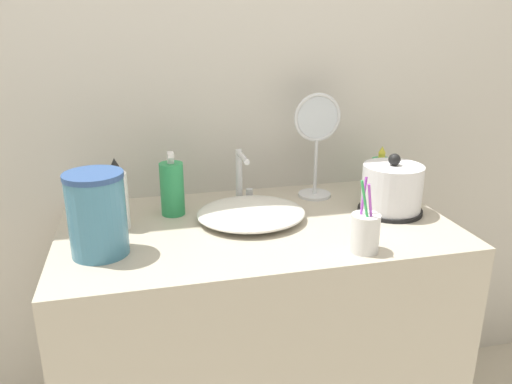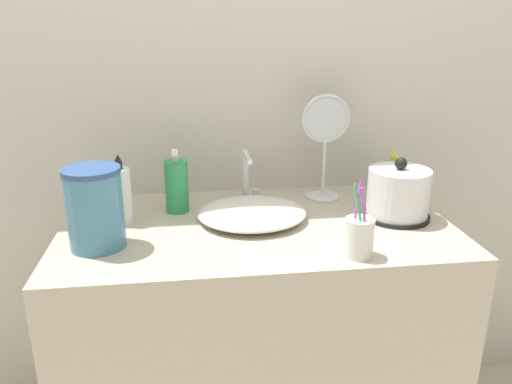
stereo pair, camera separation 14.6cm
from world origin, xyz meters
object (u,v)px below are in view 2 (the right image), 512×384
object	(u,v)px
electric_kettle	(398,195)
toothbrush_cup	(359,237)
shampoo_bottle	(121,195)
faucet	(248,174)
water_pitcher	(95,208)
vanity_mirror	(325,140)
lotion_bottle	(177,186)
mouthwash_bottle	(391,179)

from	to	relation	value
electric_kettle	toothbrush_cup	size ratio (longest dim) A/B	1.01
toothbrush_cup	shampoo_bottle	world-z (taller)	shampoo_bottle
faucet	water_pitcher	xyz separation A→B (m)	(-0.44, -0.29, 0.01)
shampoo_bottle	vanity_mirror	bearing A→B (deg)	11.61
shampoo_bottle	toothbrush_cup	bearing A→B (deg)	-26.37
toothbrush_cup	vanity_mirror	distance (m)	0.47
electric_kettle	lotion_bottle	bearing A→B (deg)	167.79
mouthwash_bottle	water_pitcher	size ratio (longest dim) A/B	0.78
toothbrush_cup	lotion_bottle	xyz separation A→B (m)	(-0.47, 0.39, 0.03)
toothbrush_cup	vanity_mirror	xyz separation A→B (m)	(0.02, 0.44, 0.15)
lotion_bottle	water_pitcher	size ratio (longest dim) A/B	0.92
shampoo_bottle	vanity_mirror	distance (m)	0.67
electric_kettle	toothbrush_cup	xyz separation A→B (m)	(-0.20, -0.24, -0.02)
faucet	electric_kettle	world-z (taller)	electric_kettle
toothbrush_cup	shampoo_bottle	bearing A→B (deg)	153.63
shampoo_bottle	vanity_mirror	world-z (taller)	vanity_mirror
vanity_mirror	electric_kettle	bearing A→B (deg)	-48.38
toothbrush_cup	mouthwash_bottle	world-z (taller)	toothbrush_cup
mouthwash_bottle	water_pitcher	xyz separation A→B (m)	(-0.92, -0.27, 0.04)
faucet	toothbrush_cup	xyz separation A→B (m)	(0.23, -0.44, -0.05)
electric_kettle	vanity_mirror	xyz separation A→B (m)	(-0.18, 0.20, 0.13)
electric_kettle	shampoo_bottle	xyz separation A→B (m)	(-0.83, 0.07, 0.02)
shampoo_bottle	water_pitcher	xyz separation A→B (m)	(-0.05, -0.16, 0.02)
shampoo_bottle	water_pitcher	bearing A→B (deg)	-105.70
toothbrush_cup	vanity_mirror	size ratio (longest dim) A/B	0.56
lotion_bottle	vanity_mirror	distance (m)	0.51
lotion_bottle	shampoo_bottle	size ratio (longest dim) A/B	0.95
shampoo_bottle	mouthwash_bottle	size ratio (longest dim) A/B	1.24
toothbrush_cup	water_pitcher	distance (m)	0.69
mouthwash_bottle	water_pitcher	world-z (taller)	water_pitcher
water_pitcher	faucet	bearing A→B (deg)	33.63
mouthwash_bottle	vanity_mirror	xyz separation A→B (m)	(-0.23, 0.03, 0.14)
electric_kettle	toothbrush_cup	bearing A→B (deg)	-129.95
toothbrush_cup	faucet	bearing A→B (deg)	118.21
electric_kettle	faucet	bearing A→B (deg)	155.86
shampoo_bottle	electric_kettle	bearing A→B (deg)	-4.73
faucet	toothbrush_cup	bearing A→B (deg)	-61.79
toothbrush_cup	mouthwash_bottle	bearing A→B (deg)	58.80
mouthwash_bottle	vanity_mirror	distance (m)	0.27
electric_kettle	toothbrush_cup	world-z (taller)	toothbrush_cup
faucet	shampoo_bottle	size ratio (longest dim) A/B	0.84
electric_kettle	vanity_mirror	world-z (taller)	vanity_mirror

